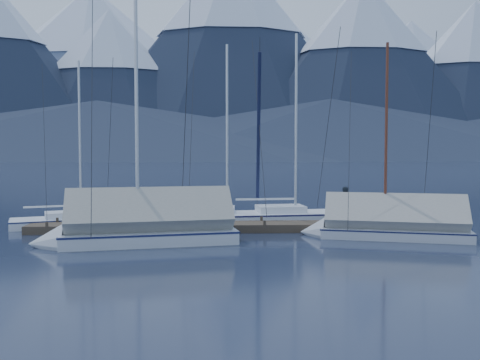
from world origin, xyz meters
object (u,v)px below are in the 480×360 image
object	(u,v)px
sailboat_covered_far	(134,230)
sailboat_covered_near	(381,227)
sailboat_open_mid	(237,219)
sailboat_open_right	(306,218)
person	(346,205)
sailboat_open_left	(91,222)

from	to	relation	value
sailboat_covered_far	sailboat_covered_near	bearing A→B (deg)	5.50
sailboat_open_mid	sailboat_open_right	size ratio (longest dim) A/B	0.94
sailboat_open_mid	sailboat_covered_far	bearing A→B (deg)	-125.73
person	sailboat_covered_far	bearing A→B (deg)	101.67
sailboat_covered_near	person	size ratio (longest dim) A/B	5.43
sailboat_open_mid	sailboat_open_right	bearing A→B (deg)	1.59
sailboat_open_left	sailboat_open_right	xyz separation A→B (m)	(10.27, 0.71, 0.03)
sailboat_open_left	sailboat_covered_far	world-z (taller)	sailboat_covered_far
sailboat_open_left	sailboat_covered_near	distance (m)	13.09
sailboat_open_right	sailboat_covered_near	world-z (taller)	sailboat_open_right
sailboat_open_right	person	bearing A→B (deg)	-68.21
sailboat_open_mid	sailboat_covered_near	world-z (taller)	sailboat_open_mid
sailboat_open_left	person	xyz separation A→B (m)	(11.47, -2.28, 0.98)
sailboat_covered_near	sailboat_covered_far	xyz separation A→B (m)	(-9.62, -0.93, 0.09)
sailboat_open_right	sailboat_covered_far	xyz separation A→B (m)	(-7.48, -5.79, 0.34)
sailboat_open_mid	person	world-z (taller)	sailboat_open_mid
sailboat_open_left	sailboat_covered_near	world-z (taller)	sailboat_covered_near
sailboat_open_right	sailboat_covered_near	distance (m)	5.32
sailboat_open_mid	sailboat_open_left	bearing A→B (deg)	-174.85
sailboat_covered_near	person	world-z (taller)	sailboat_covered_near
sailboat_open_mid	sailboat_open_right	xyz separation A→B (m)	(3.38, 0.09, 0.01)
sailboat_open_mid	sailboat_covered_near	xyz separation A→B (m)	(5.52, -4.77, 0.26)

